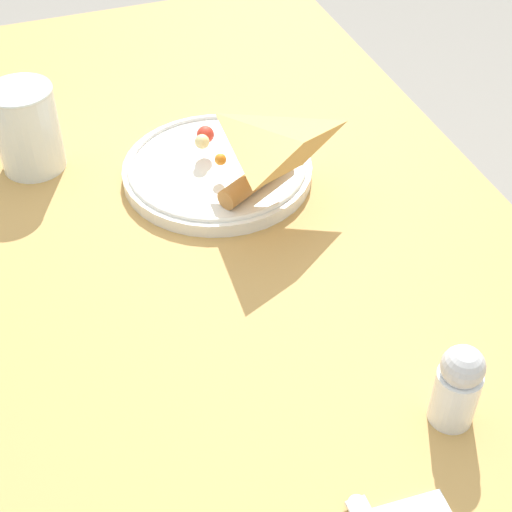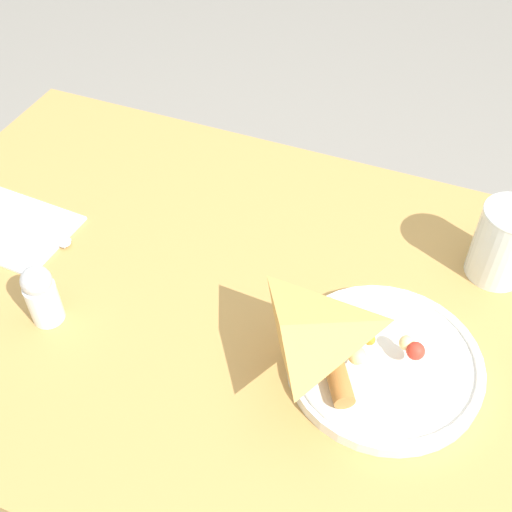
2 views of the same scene
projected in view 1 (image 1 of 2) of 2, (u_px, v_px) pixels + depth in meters
name	position (u px, v px, depth m)	size (l,w,h in m)	color
dining_table	(224.00, 309.00, 0.94)	(1.20, 0.67, 0.74)	tan
plate_pizza	(219.00, 167.00, 0.93)	(0.23, 0.23, 0.05)	white
milk_glass	(28.00, 131.00, 0.93)	(0.08, 0.08, 0.11)	white
salt_shaker	(458.00, 386.00, 0.66)	(0.04, 0.04, 0.09)	white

